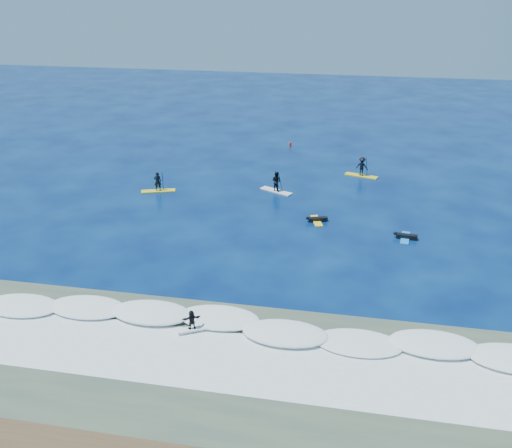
% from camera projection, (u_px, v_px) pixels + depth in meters
% --- Properties ---
extents(ground, '(160.00, 160.00, 0.00)m').
position_uv_depth(ground, '(238.00, 248.00, 41.66)').
color(ground, '#03113F').
rests_on(ground, ground).
extents(shallow_water, '(90.00, 13.00, 0.01)m').
position_uv_depth(shallow_water, '(178.00, 367.00, 29.08)').
color(shallow_water, '#35483C').
rests_on(shallow_water, ground).
extents(breaking_wave, '(40.00, 6.00, 0.30)m').
position_uv_depth(breaking_wave, '(200.00, 324.00, 32.67)').
color(breaking_wave, white).
rests_on(breaking_wave, ground).
extents(whitewater, '(34.00, 5.00, 0.02)m').
position_uv_depth(whitewater, '(184.00, 356.00, 29.98)').
color(whitewater, silver).
rests_on(whitewater, ground).
extents(sup_paddler_left, '(3.18, 1.75, 2.17)m').
position_uv_depth(sup_paddler_left, '(158.00, 185.00, 52.29)').
color(sup_paddler_left, yellow).
rests_on(sup_paddler_left, ground).
extents(sup_paddler_center, '(3.20, 2.17, 2.24)m').
position_uv_depth(sup_paddler_center, '(276.00, 183.00, 52.20)').
color(sup_paddler_center, silver).
rests_on(sup_paddler_center, ground).
extents(sup_paddler_right, '(3.34, 1.72, 2.28)m').
position_uv_depth(sup_paddler_right, '(362.00, 168.00, 56.15)').
color(sup_paddler_right, gold).
rests_on(sup_paddler_right, ground).
extents(prone_paddler_near, '(1.77, 2.33, 0.47)m').
position_uv_depth(prone_paddler_near, '(317.00, 220.00, 46.14)').
color(prone_paddler_near, yellow).
rests_on(prone_paddler_near, ground).
extents(prone_paddler_far, '(1.83, 2.35, 0.48)m').
position_uv_depth(prone_paddler_far, '(406.00, 237.00, 43.14)').
color(prone_paddler_far, blue).
rests_on(prone_paddler_far, ground).
extents(wave_surfer, '(1.72, 1.22, 1.23)m').
position_uv_depth(wave_surfer, '(192.00, 321.00, 31.66)').
color(wave_surfer, white).
rests_on(wave_surfer, breaking_wave).
extents(marker_buoy, '(0.29, 0.29, 0.68)m').
position_uv_depth(marker_buoy, '(290.00, 144.00, 66.10)').
color(marker_buoy, red).
rests_on(marker_buoy, ground).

